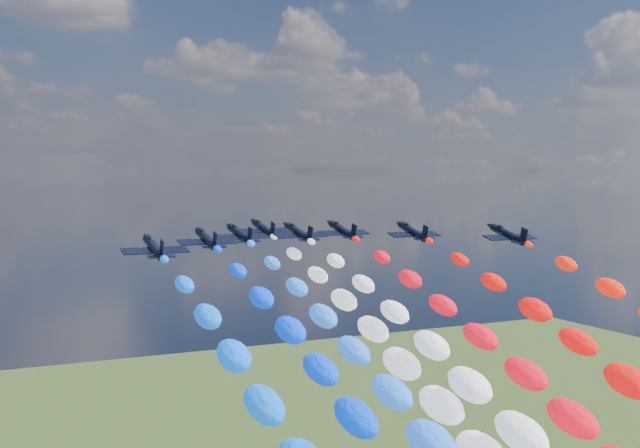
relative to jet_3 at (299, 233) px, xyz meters
name	(u,v)px	position (x,y,z in m)	size (l,w,h in m)	color
jet_0	(154,247)	(-30.85, -17.31, 0.00)	(9.56, 12.82, 2.83)	black
jet_1	(207,239)	(-19.24, -6.20, 0.00)	(9.56, 12.82, 2.83)	black
jet_2	(240,234)	(-10.65, 1.40, 0.00)	(9.56, 12.82, 2.83)	black
jet_3	(299,233)	(0.00, 0.00, 0.00)	(9.56, 12.82, 2.83)	black
jet_4	(263,228)	(-1.35, 13.45, 0.00)	(9.56, 12.82, 2.83)	black
jet_5	(342,230)	(9.82, 1.92, 0.00)	(9.56, 12.82, 2.83)	black
jet_6	(413,232)	(19.54, -7.12, 0.00)	(9.56, 12.82, 2.83)	black
jet_7	(508,235)	(30.81, -20.05, 0.00)	(9.56, 12.82, 2.83)	black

